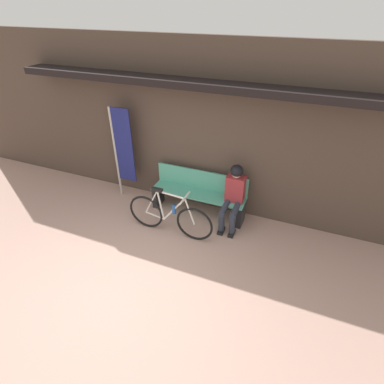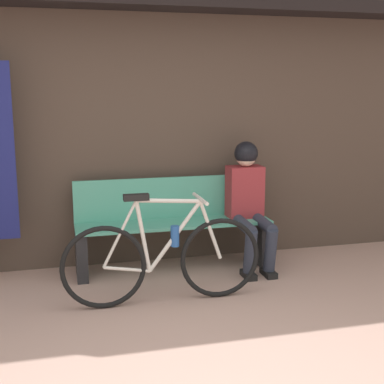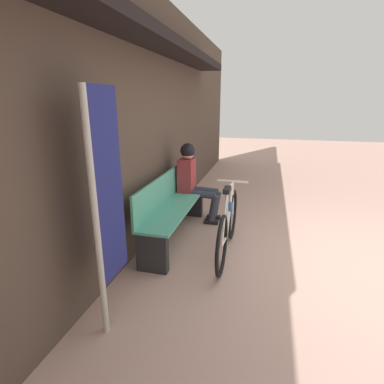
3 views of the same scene
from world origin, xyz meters
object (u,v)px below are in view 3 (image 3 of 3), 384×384
object	(u,v)px
park_bench_near	(172,209)
bicycle	(228,225)
banner_pole	(105,197)
person_seated	(193,177)

from	to	relation	value
park_bench_near	bicycle	bearing A→B (deg)	-107.58
bicycle	park_bench_near	bearing A→B (deg)	72.42
park_bench_near	banner_pole	world-z (taller)	banner_pole
banner_pole	person_seated	bearing A→B (deg)	-2.55
park_bench_near	person_seated	size ratio (longest dim) A/B	1.51
park_bench_near	banner_pole	distance (m)	1.81
park_bench_near	bicycle	distance (m)	0.85
park_bench_near	bicycle	xyz separation A→B (m)	(-0.26, -0.81, -0.05)
person_seated	banner_pole	xyz separation A→B (m)	(-2.39, 0.11, 0.42)
park_bench_near	person_seated	world-z (taller)	person_seated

